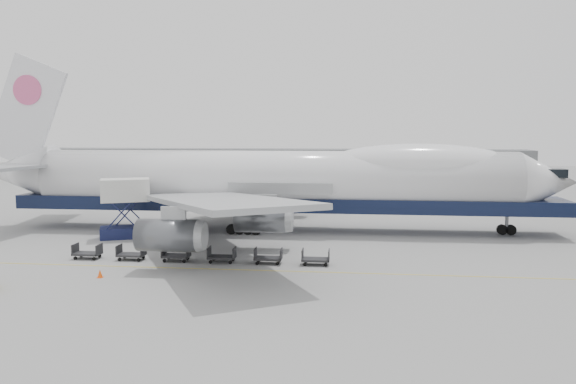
# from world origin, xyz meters

# --- Properties ---
(ground) EXTENTS (260.00, 260.00, 0.00)m
(ground) POSITION_xyz_m (0.00, 0.00, 0.00)
(ground) COLOR gray
(ground) RESTS_ON ground
(apron_line) EXTENTS (60.00, 0.15, 0.01)m
(apron_line) POSITION_xyz_m (0.00, -6.00, 0.01)
(apron_line) COLOR gold
(apron_line) RESTS_ON ground
(hangar) EXTENTS (110.00, 8.00, 7.00)m
(hangar) POSITION_xyz_m (-10.00, 70.00, 3.50)
(hangar) COLOR slate
(hangar) RESTS_ON ground
(airliner) EXTENTS (67.00, 55.30, 19.98)m
(airliner) POSITION_xyz_m (0.64, 12.00, 5.62)
(airliner) COLOR white
(airliner) RESTS_ON ground
(catering_truck) EXTENTS (5.82, 4.93, 6.16)m
(catering_truck) POSITION_xyz_m (-14.84, 6.00, 3.45)
(catering_truck) COLOR #161C44
(catering_truck) RESTS_ON ground
(traffic_cone) EXTENTS (0.43, 0.43, 0.63)m
(traffic_cone) POSITION_xyz_m (-10.58, -9.50, 0.30)
(traffic_cone) COLOR #FF520D
(traffic_cone) RESTS_ON ground
(dolly_0) EXTENTS (2.30, 1.35, 1.30)m
(dolly_0) POSITION_xyz_m (-14.45, -3.64, 0.53)
(dolly_0) COLOR #2D2D30
(dolly_0) RESTS_ON ground
(dolly_1) EXTENTS (2.30, 1.35, 1.30)m
(dolly_1) POSITION_xyz_m (-10.45, -3.64, 0.53)
(dolly_1) COLOR #2D2D30
(dolly_1) RESTS_ON ground
(dolly_2) EXTENTS (2.30, 1.35, 1.30)m
(dolly_2) POSITION_xyz_m (-6.46, -3.64, 0.53)
(dolly_2) COLOR #2D2D30
(dolly_2) RESTS_ON ground
(dolly_3) EXTENTS (2.30, 1.35, 1.30)m
(dolly_3) POSITION_xyz_m (-2.46, -3.64, 0.53)
(dolly_3) COLOR #2D2D30
(dolly_3) RESTS_ON ground
(dolly_4) EXTENTS (2.30, 1.35, 1.30)m
(dolly_4) POSITION_xyz_m (1.53, -3.64, 0.53)
(dolly_4) COLOR #2D2D30
(dolly_4) RESTS_ON ground
(dolly_5) EXTENTS (2.30, 1.35, 1.30)m
(dolly_5) POSITION_xyz_m (5.53, -3.64, 0.53)
(dolly_5) COLOR #2D2D30
(dolly_5) RESTS_ON ground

